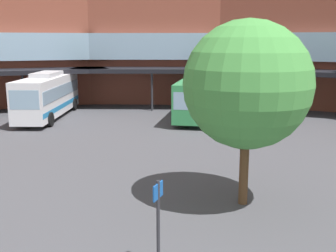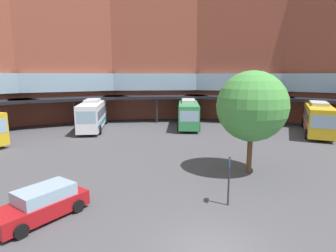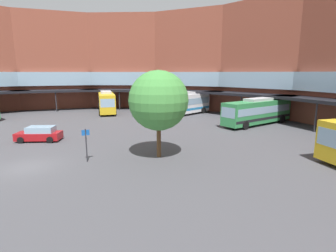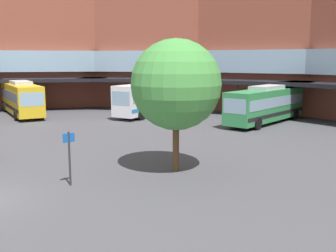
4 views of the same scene
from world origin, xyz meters
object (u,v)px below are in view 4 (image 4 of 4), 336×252
(bus_2, at_px, (151,98))
(plaza_tree, at_px, (176,85))
(bus_3, at_px, (22,98))
(bus_5, at_px, (266,104))
(stop_sign_post, at_px, (69,153))

(bus_2, relative_size, plaza_tree, 1.52)
(bus_3, bearing_deg, bus_5, 48.46)
(plaza_tree, xyz_separation_m, stop_sign_post, (-3.14, -4.92, -3.13))
(bus_5, bearing_deg, bus_3, -61.87)
(bus_2, relative_size, bus_5, 0.91)
(plaza_tree, bearing_deg, stop_sign_post, -122.53)
(bus_2, distance_m, stop_sign_post, 25.35)
(stop_sign_post, bearing_deg, plaza_tree, 57.47)
(bus_5, height_order, stop_sign_post, bus_5)
(bus_2, distance_m, bus_5, 12.66)
(stop_sign_post, bearing_deg, bus_5, 84.82)
(bus_5, xyz_separation_m, plaza_tree, (0.95, -19.18, 2.93))
(bus_3, relative_size, bus_5, 0.91)
(bus_2, height_order, bus_3, bus_2)
(bus_2, distance_m, plaza_tree, 22.86)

